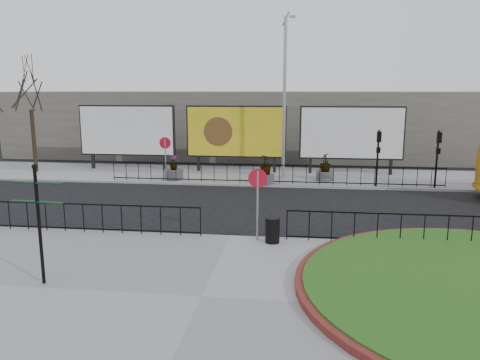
% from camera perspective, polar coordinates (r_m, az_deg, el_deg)
% --- Properties ---
extents(ground, '(90.00, 90.00, 0.00)m').
position_cam_1_polar(ground, '(16.70, -1.21, -7.14)').
color(ground, black).
rests_on(ground, ground).
extents(pavement_near, '(30.00, 10.00, 0.12)m').
position_cam_1_polar(pavement_near, '(12.09, -4.71, -14.20)').
color(pavement_near, gray).
rests_on(pavement_near, ground).
extents(pavement_far, '(44.00, 6.00, 0.12)m').
position_cam_1_polar(pavement_far, '(28.27, 2.28, 0.53)').
color(pavement_far, gray).
rests_on(pavement_far, ground).
extents(railing_near_left, '(10.00, 0.10, 1.10)m').
position_cam_1_polar(railing_near_left, '(18.07, -20.60, -4.24)').
color(railing_near_left, black).
rests_on(railing_near_left, pavement_near).
extents(railing_near_right, '(9.00, 0.10, 1.10)m').
position_cam_1_polar(railing_near_right, '(16.60, 21.55, -5.63)').
color(railing_near_right, black).
rests_on(railing_near_right, pavement_near).
extents(railing_far, '(18.00, 0.10, 1.10)m').
position_cam_1_polar(railing_far, '(25.44, 4.02, 0.73)').
color(railing_far, black).
rests_on(railing_far, pavement_far).
extents(speed_sign_far, '(0.64, 0.07, 2.47)m').
position_cam_1_polar(speed_sign_far, '(26.35, -9.10, 3.71)').
color(speed_sign_far, gray).
rests_on(speed_sign_far, pavement_far).
extents(speed_sign_near, '(0.64, 0.07, 2.47)m').
position_cam_1_polar(speed_sign_near, '(15.71, 2.17, -1.08)').
color(speed_sign_near, gray).
rests_on(speed_sign_near, pavement_near).
extents(billboard_left, '(6.20, 0.31, 4.10)m').
position_cam_1_polar(billboard_left, '(30.75, -13.60, 5.85)').
color(billboard_left, black).
rests_on(billboard_left, pavement_far).
extents(billboard_mid, '(6.20, 0.31, 4.10)m').
position_cam_1_polar(billboard_mid, '(29.04, -0.49, 5.87)').
color(billboard_mid, black).
rests_on(billboard_mid, pavement_far).
extents(billboard_right, '(6.20, 0.31, 4.10)m').
position_cam_1_polar(billboard_right, '(28.97, 13.44, 5.56)').
color(billboard_right, black).
rests_on(billboard_right, pavement_far).
extents(lamp_post, '(0.74, 0.18, 9.23)m').
position_cam_1_polar(lamp_post, '(26.71, 5.45, 10.16)').
color(lamp_post, gray).
rests_on(lamp_post, pavement_far).
extents(signal_pole_a, '(0.22, 0.26, 3.00)m').
position_cam_1_polar(signal_pole_a, '(25.58, 16.49, 3.59)').
color(signal_pole_a, black).
rests_on(signal_pole_a, pavement_far).
extents(signal_pole_b, '(0.22, 0.26, 3.00)m').
position_cam_1_polar(signal_pole_b, '(26.24, 22.98, 3.35)').
color(signal_pole_b, black).
rests_on(signal_pole_b, pavement_far).
extents(tree_left, '(2.00, 2.00, 7.00)m').
position_cam_1_polar(tree_left, '(31.74, -24.05, 7.22)').
color(tree_left, '#2D2119').
rests_on(tree_left, pavement_far).
extents(building_backdrop, '(40.00, 10.00, 5.00)m').
position_cam_1_polar(building_backdrop, '(37.87, 3.58, 6.91)').
color(building_backdrop, '#656258').
rests_on(building_backdrop, ground).
extents(fingerpost_sign, '(1.51, 0.34, 3.22)m').
position_cam_1_polar(fingerpost_sign, '(13.21, -23.39, -3.67)').
color(fingerpost_sign, black).
rests_on(fingerpost_sign, pavement_near).
extents(litter_bin, '(0.52, 0.52, 0.86)m').
position_cam_1_polar(litter_bin, '(15.82, 3.98, -6.11)').
color(litter_bin, black).
rests_on(litter_bin, pavement_near).
extents(planter_a, '(1.07, 1.07, 1.41)m').
position_cam_1_polar(planter_a, '(27.02, -8.07, 1.02)').
color(planter_a, '#4C4C4F').
rests_on(planter_a, pavement_far).
extents(planter_b, '(0.97, 0.97, 1.60)m').
position_cam_1_polar(planter_b, '(25.55, 3.13, 0.96)').
color(planter_b, '#4C4C4F').
rests_on(planter_b, pavement_far).
extents(planter_c, '(0.98, 0.98, 1.59)m').
position_cam_1_polar(planter_c, '(26.82, 10.34, 1.24)').
color(planter_c, '#4C4C4F').
rests_on(planter_c, pavement_far).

